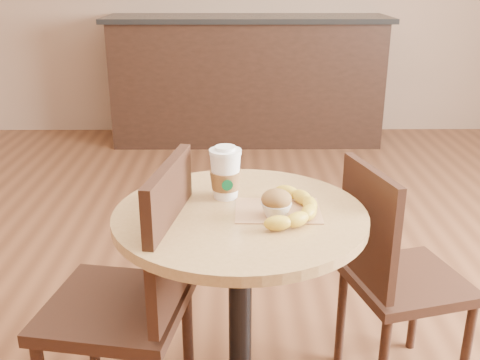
{
  "coord_description": "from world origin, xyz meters",
  "views": [
    {
      "loc": [
        -0.09,
        -1.54,
        1.39
      ],
      "look_at": [
        -0.08,
        -0.05,
        0.83
      ],
      "focal_mm": 42.0,
      "sensor_mm": 36.0,
      "label": 1
    }
  ],
  "objects": [
    {
      "name": "chair_left",
      "position": [
        -0.39,
        -0.12,
        0.5
      ],
      "size": [
        0.46,
        0.46,
        0.91
      ],
      "rotation": [
        0.0,
        0.0,
        -1.74
      ],
      "color": "#311B11",
      "rests_on": "ground"
    },
    {
      "name": "service_counter",
      "position": [
        0.0,
        3.18,
        0.52
      ],
      "size": [
        2.3,
        0.65,
        1.04
      ],
      "color": "black",
      "rests_on": "ground"
    },
    {
      "name": "muffin",
      "position": [
        0.02,
        -0.12,
        0.79
      ],
      "size": [
        0.09,
        0.09,
        0.08
      ],
      "color": "white",
      "rests_on": "kraft_bag"
    },
    {
      "name": "coffee_cup",
      "position": [
        -0.12,
        0.02,
        0.82
      ],
      "size": [
        0.1,
        0.1,
        0.16
      ],
      "rotation": [
        0.0,
        0.0,
        0.13
      ],
      "color": "white",
      "rests_on": "cafe_table"
    },
    {
      "name": "chair_right",
      "position": [
        0.43,
        0.09,
        0.45
      ],
      "size": [
        0.44,
        0.44,
        0.82
      ],
      "rotation": [
        0.0,
        0.0,
        1.83
      ],
      "color": "#311B11",
      "rests_on": "ground"
    },
    {
      "name": "kraft_bag",
      "position": [
        0.03,
        -0.08,
        0.75
      ],
      "size": [
        0.24,
        0.18,
        0.0
      ],
      "primitive_type": "cube",
      "rotation": [
        0.0,
        0.0,
        -0.02
      ],
      "color": "#AD7C53",
      "rests_on": "cafe_table"
    },
    {
      "name": "cafe_table",
      "position": [
        -0.08,
        -0.09,
        0.54
      ],
      "size": [
        0.72,
        0.72,
        0.75
      ],
      "color": "black",
      "rests_on": "ground"
    },
    {
      "name": "banana",
      "position": [
        0.07,
        -0.11,
        0.77
      ],
      "size": [
        0.25,
        0.33,
        0.04
      ],
      "primitive_type": null,
      "rotation": [
        0.0,
        0.0,
        -0.28
      ],
      "color": "gold",
      "rests_on": "kraft_bag"
    }
  ]
}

